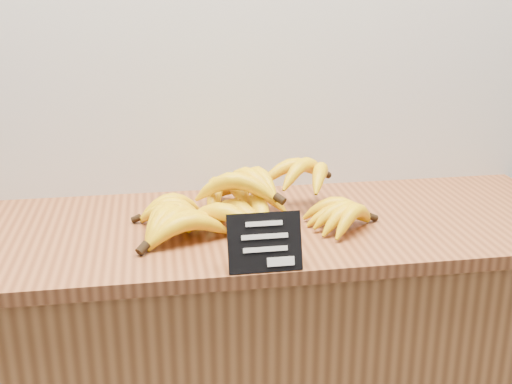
# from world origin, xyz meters

# --- Properties ---
(counter_top) EXTENTS (1.53, 0.54, 0.03)m
(counter_top) POSITION_xyz_m (0.09, 2.75, 0.92)
(counter_top) COLOR brown
(counter_top) RESTS_ON counter
(chalkboard_sign) EXTENTS (0.14, 0.04, 0.11)m
(chalkboard_sign) POSITION_xyz_m (0.08, 2.50, 0.99)
(chalkboard_sign) COLOR black
(chalkboard_sign) RESTS_ON counter_top
(banana_pile) EXTENTS (0.58, 0.37, 0.12)m
(banana_pile) POSITION_xyz_m (0.06, 2.75, 0.98)
(banana_pile) COLOR yellow
(banana_pile) RESTS_ON counter_top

